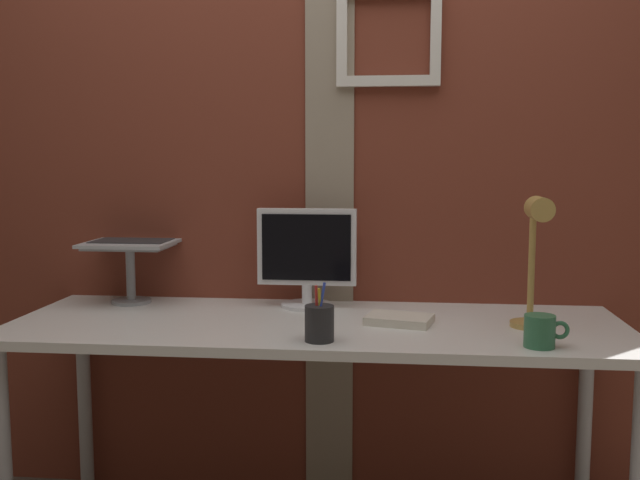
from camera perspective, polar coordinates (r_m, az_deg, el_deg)
brick_wall_back at (r=2.63m, az=-0.07°, el=7.14°), size 3.06×0.16×2.56m
desk at (r=2.31m, az=-0.27°, el=-8.21°), size 1.95×0.68×0.74m
monitor at (r=2.48m, az=-1.05°, el=-1.08°), size 0.34×0.18×0.34m
laptop_stand at (r=2.64m, az=-14.87°, el=-1.85°), size 0.28×0.22×0.21m
laptop at (r=2.69m, az=-14.43°, el=0.86°), size 0.31×0.32×0.21m
desk_lamp at (r=2.22m, az=16.79°, el=-0.59°), size 0.12×0.20×0.41m
pen_cup at (r=2.04m, az=-0.05°, el=-6.62°), size 0.08×0.08×0.17m
coffee_mug at (r=2.07m, az=17.16°, el=-6.95°), size 0.12×0.08×0.09m
paper_clutter_stack at (r=2.27m, az=6.33°, el=-6.31°), size 0.23×0.18×0.03m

